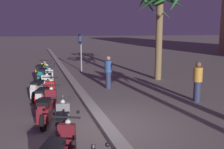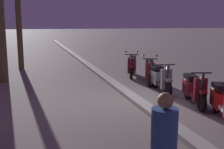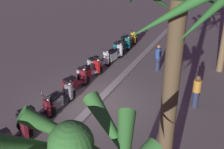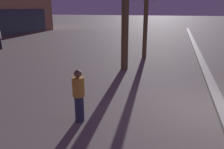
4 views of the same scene
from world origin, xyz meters
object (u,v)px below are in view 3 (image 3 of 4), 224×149
object	(u,v)px
scooter_white_second_in_line	(98,62)
crossing_sign	(176,21)
scooter_red_mid_centre	(88,72)
scooter_maroon_tail_end	(34,115)
scooter_maroon_lead_nearest	(74,83)
scooter_grey_mid_front	(60,100)
scooter_maroon_far_back	(10,139)
pedestrian_window_shopping	(197,91)
scooter_teal_last_in_row	(122,47)
scooter_silver_gap_after_mid	(115,55)
scooter_yellow_mid_rear	(128,41)
palm_tree_mid_walkway	(175,42)
pedestrian_by_palm_tree	(158,57)

from	to	relation	value
scooter_white_second_in_line	crossing_sign	world-z (taller)	crossing_sign
scooter_red_mid_centre	scooter_maroon_tail_end	bearing A→B (deg)	0.35
scooter_red_mid_centre	scooter_maroon_lead_nearest	xyz separation A→B (m)	(1.38, -0.02, -0.00)
scooter_grey_mid_front	scooter_maroon_far_back	distance (m)	2.97
scooter_red_mid_centre	scooter_maroon_tail_end	world-z (taller)	scooter_maroon_tail_end
scooter_grey_mid_front	pedestrian_window_shopping	size ratio (longest dim) A/B	1.21
scooter_white_second_in_line	scooter_maroon_far_back	size ratio (longest dim) A/B	1.02
scooter_grey_mid_front	scooter_maroon_tail_end	world-z (taller)	scooter_maroon_tail_end
scooter_teal_last_in_row	scooter_silver_gap_after_mid	xyz separation A→B (m)	(1.42, 0.14, -0.01)
scooter_red_mid_centre	scooter_yellow_mid_rear	bearing A→B (deg)	179.64
scooter_grey_mid_front	pedestrian_window_shopping	world-z (taller)	pedestrian_window_shopping
scooter_silver_gap_after_mid	crossing_sign	world-z (taller)	crossing_sign
scooter_yellow_mid_rear	palm_tree_mid_walkway	xyz separation A→B (m)	(11.74, 5.58, 4.33)
scooter_teal_last_in_row	pedestrian_by_palm_tree	xyz separation A→B (m)	(1.56, 2.84, 0.32)
scooter_maroon_lead_nearest	palm_tree_mid_walkway	world-z (taller)	palm_tree_mid_walkway
scooter_maroon_far_back	palm_tree_mid_walkway	bearing A→B (deg)	87.66
scooter_teal_last_in_row	scooter_grey_mid_front	xyz separation A→B (m)	(7.27, 0.17, -0.01)
scooter_yellow_mid_rear	scooter_teal_last_in_row	bearing A→B (deg)	2.85
crossing_sign	scooter_grey_mid_front	bearing A→B (deg)	-11.81
scooter_red_mid_centre	scooter_maroon_far_back	distance (m)	6.02
scooter_white_second_in_line	scooter_grey_mid_front	world-z (taller)	same
scooter_maroon_lead_nearest	pedestrian_by_palm_tree	distance (m)	5.01
palm_tree_mid_walkway	crossing_sign	bearing A→B (deg)	-168.07
scooter_grey_mid_front	scooter_red_mid_centre	bearing A→B (deg)	-174.96
scooter_maroon_tail_end	pedestrian_window_shopping	distance (m)	6.84
scooter_white_second_in_line	scooter_red_mid_centre	distance (m)	1.36
scooter_grey_mid_front	scooter_maroon_far_back	world-z (taller)	scooter_maroon_far_back
scooter_teal_last_in_row	palm_tree_mid_walkway	size ratio (longest dim) A/B	0.28
scooter_silver_gap_after_mid	scooter_red_mid_centre	bearing A→B (deg)	-4.93
scooter_grey_mid_front	palm_tree_mid_walkway	bearing A→B (deg)	59.18
scooter_silver_gap_after_mid	pedestrian_by_palm_tree	size ratio (longest dim) A/B	1.19
scooter_teal_last_in_row	scooter_grey_mid_front	world-z (taller)	scooter_teal_last_in_row
scooter_maroon_lead_nearest	scooter_yellow_mid_rear	bearing A→B (deg)	179.59
scooter_maroon_far_back	pedestrian_by_palm_tree	xyz separation A→B (m)	(-8.67, 2.74, 0.32)
scooter_yellow_mid_rear	scooter_grey_mid_front	size ratio (longest dim) A/B	0.93
scooter_white_second_in_line	palm_tree_mid_walkway	world-z (taller)	palm_tree_mid_walkway
crossing_sign	scooter_maroon_far_back	bearing A→B (deg)	-9.68
scooter_teal_last_in_row	scooter_maroon_tail_end	bearing A→B (deg)	-0.47
pedestrian_window_shopping	pedestrian_by_palm_tree	size ratio (longest dim) A/B	1.01
scooter_yellow_mid_rear	scooter_silver_gap_after_mid	size ratio (longest dim) A/B	0.95
scooter_white_second_in_line	pedestrian_window_shopping	size ratio (longest dim) A/B	1.10
scooter_teal_last_in_row	pedestrian_window_shopping	distance (m)	7.19
scooter_yellow_mid_rear	pedestrian_by_palm_tree	bearing A→B (deg)	45.56
scooter_teal_last_in_row	scooter_silver_gap_after_mid	size ratio (longest dim) A/B	1.00
scooter_maroon_tail_end	scooter_maroon_far_back	xyz separation A→B (m)	(1.53, 0.17, -0.00)
scooter_white_second_in_line	pedestrian_window_shopping	world-z (taller)	pedestrian_window_shopping
scooter_yellow_mid_rear	crossing_sign	xyz separation A→B (m)	(-2.55, 2.56, 1.04)
scooter_yellow_mid_rear	crossing_sign	bearing A→B (deg)	134.94
scooter_red_mid_centre	crossing_sign	size ratio (longest dim) A/B	0.72
scooter_silver_gap_after_mid	scooter_maroon_lead_nearest	xyz separation A→B (m)	(4.17, -0.26, -0.01)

